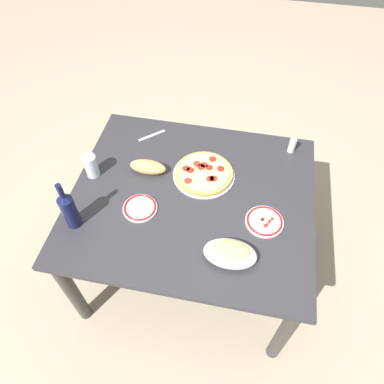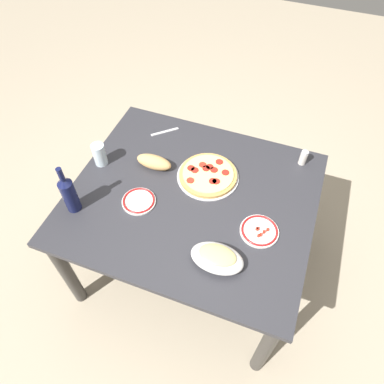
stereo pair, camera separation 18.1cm
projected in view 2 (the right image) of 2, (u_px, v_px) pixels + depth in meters
name	position (u px, v px, depth m)	size (l,w,h in m)	color
ground_plane	(192.00, 260.00, 2.38)	(8.00, 8.00, 0.00)	tan
dining_table	(192.00, 207.00, 1.91)	(1.23, 1.07, 0.70)	#2D2D33
pepperoni_pizza	(208.00, 175.00, 1.90)	(0.33, 0.33, 0.03)	#B7B7BC
baked_pasta_dish	(217.00, 258.00, 1.57)	(0.24, 0.15, 0.08)	white
wine_bottle	(69.00, 193.00, 1.69)	(0.07, 0.07, 0.29)	#141942
water_glass	(100.00, 154.00, 1.92)	(0.07, 0.07, 0.13)	silver
side_plate_near	(139.00, 201.00, 1.80)	(0.17, 0.17, 0.02)	white
side_plate_far	(259.00, 231.00, 1.69)	(0.18, 0.18, 0.02)	white
bread_loaf	(154.00, 162.00, 1.93)	(0.20, 0.08, 0.08)	tan
spice_shaker	(303.00, 158.00, 1.94)	(0.04, 0.04, 0.09)	silver
fork_right	(165.00, 132.00, 2.12)	(0.17, 0.02, 0.01)	#B7B7BC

